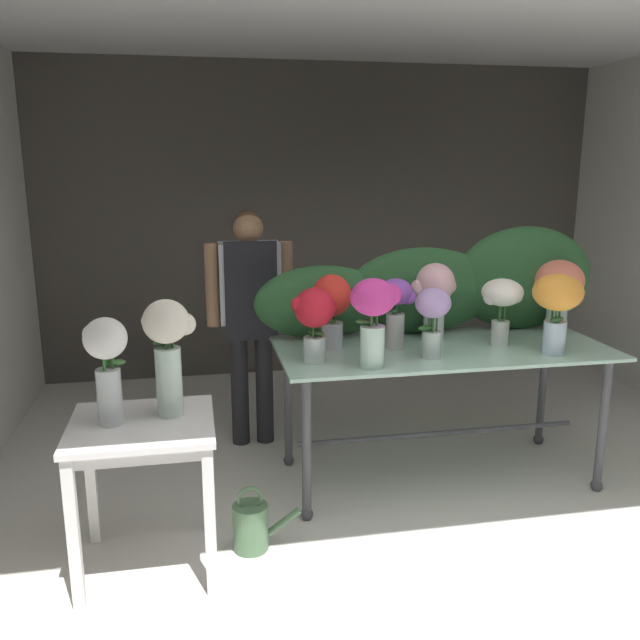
% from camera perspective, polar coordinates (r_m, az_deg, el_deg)
% --- Properties ---
extents(ground_plane, '(8.79, 8.79, 0.00)m').
position_cam_1_polar(ground_plane, '(4.59, 5.09, -11.32)').
color(ground_plane, silver).
extents(wall_back, '(5.14, 0.12, 2.76)m').
position_cam_1_polar(wall_back, '(6.13, 0.19, 8.43)').
color(wall_back, '#4C4742').
rests_on(wall_back, ground).
extents(ceiling_slab, '(5.26, 4.12, 0.12)m').
position_cam_1_polar(ceiling_slab, '(4.26, 5.95, 25.59)').
color(ceiling_slab, silver).
rests_on(ceiling_slab, wall_back).
extents(display_table_glass, '(1.96, 0.89, 0.85)m').
position_cam_1_polar(display_table_glass, '(4.06, 10.33, -3.97)').
color(display_table_glass, '#A6D3BC').
rests_on(display_table_glass, ground).
extents(side_table_white, '(0.66, 0.62, 0.75)m').
position_cam_1_polar(side_table_white, '(3.26, -14.95, -10.15)').
color(side_table_white, white).
rests_on(side_table_white, ground).
extents(florist, '(0.58, 0.24, 1.60)m').
position_cam_1_polar(florist, '(4.47, -6.01, 1.36)').
color(florist, '#232328').
rests_on(florist, ground).
extents(foliage_backdrop, '(2.23, 0.28, 0.67)m').
position_cam_1_polar(foliage_backdrop, '(4.31, 10.81, 2.77)').
color(foliage_backdrop, '#28562D').
rests_on(foliage_backdrop, display_table_glass).
extents(vase_ivory_stock, '(0.24, 0.24, 0.40)m').
position_cam_1_polar(vase_ivory_stock, '(4.06, 15.31, 1.62)').
color(vase_ivory_stock, silver).
rests_on(vase_ivory_stock, display_table_glass).
extents(vase_scarlet_lilies, '(0.26, 0.23, 0.44)m').
position_cam_1_polar(vase_scarlet_lilies, '(3.87, 0.96, 1.33)').
color(vase_scarlet_lilies, silver).
rests_on(vase_scarlet_lilies, display_table_glass).
extents(vase_lilac_ranunculus, '(0.20, 0.20, 0.40)m').
position_cam_1_polar(vase_lilac_ranunculus, '(3.72, 9.62, 0.40)').
color(vase_lilac_ranunculus, silver).
rests_on(vase_lilac_ranunculus, display_table_glass).
extents(vase_magenta_hydrangea, '(0.28, 0.24, 0.48)m').
position_cam_1_polar(vase_magenta_hydrangea, '(3.50, 4.60, 0.71)').
color(vase_magenta_hydrangea, silver).
rests_on(vase_magenta_hydrangea, display_table_glass).
extents(vase_coral_freesia, '(0.34, 0.31, 0.47)m').
position_cam_1_polar(vase_coral_freesia, '(4.44, 19.80, 2.69)').
color(vase_coral_freesia, silver).
rests_on(vase_coral_freesia, display_table_glass).
extents(vase_blush_peonies, '(0.29, 0.24, 0.48)m').
position_cam_1_polar(vase_blush_peonies, '(4.10, 9.80, 2.26)').
color(vase_blush_peonies, silver).
rests_on(vase_blush_peonies, display_table_glass).
extents(vase_crimson_anemones, '(0.26, 0.22, 0.41)m').
position_cam_1_polar(vase_crimson_anemones, '(3.59, -0.48, 0.30)').
color(vase_crimson_anemones, silver).
rests_on(vase_crimson_anemones, display_table_glass).
extents(vase_violet_dahlias, '(0.23, 0.19, 0.42)m').
position_cam_1_polar(vase_violet_dahlias, '(3.89, 6.51, 1.17)').
color(vase_violet_dahlias, silver).
rests_on(vase_violet_dahlias, display_table_glass).
extents(vase_sunset_tulips, '(0.28, 0.28, 0.46)m').
position_cam_1_polar(vase_sunset_tulips, '(3.96, 19.67, 1.42)').
color(vase_sunset_tulips, silver).
rests_on(vase_sunset_tulips, display_table_glass).
extents(vase_white_roses_tall, '(0.20, 0.19, 0.50)m').
position_cam_1_polar(vase_white_roses_tall, '(3.13, -17.82, -3.40)').
color(vase_white_roses_tall, silver).
rests_on(vase_white_roses_tall, side_table_white).
extents(vase_cream_lisianthus_tall, '(0.25, 0.21, 0.56)m').
position_cam_1_polar(vase_cream_lisianthus_tall, '(3.16, -12.91, -2.25)').
color(vase_cream_lisianthus_tall, silver).
rests_on(vase_cream_lisianthus_tall, side_table_white).
extents(watering_can, '(0.35, 0.18, 0.34)m').
position_cam_1_polar(watering_can, '(3.53, -5.89, -17.14)').
color(watering_can, '#4C704C').
rests_on(watering_can, ground).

